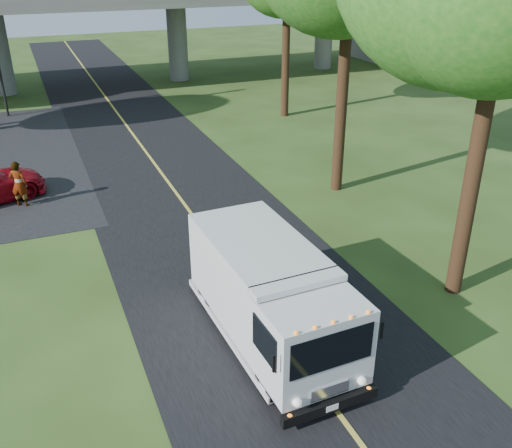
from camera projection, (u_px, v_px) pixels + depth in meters
ground at (297, 358)px, 13.75m from camera, size 120.00×120.00×0.00m
road at (183, 202)px, 22.05m from camera, size 7.00×90.00×0.02m
lane_line at (183, 202)px, 22.04m from camera, size 0.12×90.00×0.01m
overpass at (89, 19)px, 38.33m from camera, size 54.00×10.00×7.30m
step_van at (269, 293)px, 13.78m from camera, size 2.44×6.12×2.54m
pedestrian at (19, 184)px, 21.40m from camera, size 0.78×0.68×1.79m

